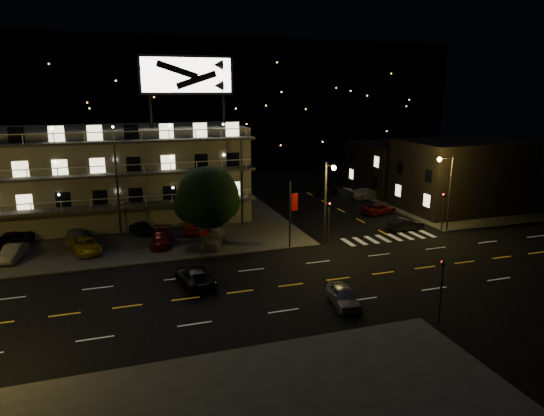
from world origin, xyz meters
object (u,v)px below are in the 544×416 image
object	(u,v)px
lot_car_4	(213,238)
side_car_0	(405,224)
road_car_east	(343,296)
lot_car_2	(86,246)
tree	(207,199)
road_car_west	(195,277)
lot_car_7	(76,235)

from	to	relation	value
lot_car_4	side_car_0	world-z (taller)	lot_car_4
lot_car_4	road_car_east	bearing A→B (deg)	-45.97
lot_car_2	road_car_east	world-z (taller)	lot_car_2
lot_car_2	road_car_east	size ratio (longest dim) A/B	1.17
lot_car_4	road_car_east	xyz separation A→B (m)	(6.05, -15.26, -0.24)
tree	road_car_west	world-z (taller)	tree
road_car_east	lot_car_2	bearing A→B (deg)	143.55
lot_car_7	side_car_0	bearing A→B (deg)	170.26
lot_car_7	lot_car_4	bearing A→B (deg)	157.61
lot_car_7	side_car_0	distance (m)	33.35
lot_car_2	lot_car_4	size ratio (longest dim) A/B	1.03
lot_car_7	tree	bearing A→B (deg)	157.22
road_car_west	lot_car_4	bearing A→B (deg)	-115.88
lot_car_4	side_car_0	bearing A→B (deg)	20.15
road_car_west	lot_car_7	bearing A→B (deg)	-62.20
lot_car_2	lot_car_7	world-z (taller)	lot_car_7
lot_car_4	side_car_0	xyz separation A→B (m)	(20.45, -0.80, -0.26)
tree	road_car_west	bearing A→B (deg)	-107.49
lot_car_2	side_car_0	xyz separation A→B (m)	(31.78, -2.51, -0.14)
lot_car_7	road_car_east	xyz separation A→B (m)	(18.39, -20.55, -0.14)
lot_car_4	road_car_east	world-z (taller)	lot_car_4
side_car_0	lot_car_2	bearing A→B (deg)	83.38
tree	road_car_east	world-z (taller)	tree
tree	lot_car_2	world-z (taller)	tree
lot_car_2	lot_car_4	distance (m)	11.46
lot_car_2	lot_car_4	world-z (taller)	lot_car_4
lot_car_2	road_car_east	distance (m)	24.29
tree	lot_car_2	distance (m)	11.71
tree	lot_car_4	world-z (taller)	tree
lot_car_2	road_car_west	bearing A→B (deg)	-66.34
lot_car_7	road_car_west	size ratio (longest dim) A/B	0.92
road_car_east	side_car_0	bearing A→B (deg)	52.97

